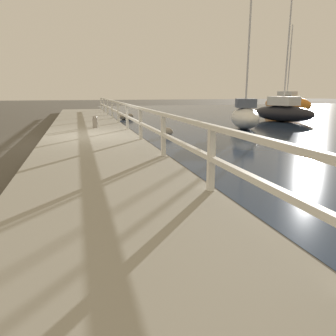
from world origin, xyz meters
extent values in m
plane|color=#4C473D|center=(0.00, 0.00, 0.00)|extent=(120.00, 120.00, 0.00)
cube|color=gray|center=(0.00, 0.00, 0.14)|extent=(3.25, 36.00, 0.27)
cube|color=white|center=(1.52, -7.36, 0.79)|extent=(0.10, 0.10, 1.04)
cube|color=white|center=(1.52, -4.42, 0.79)|extent=(0.10, 0.10, 1.04)
cube|color=white|center=(1.52, -1.47, 0.79)|extent=(0.10, 0.10, 1.04)
cube|color=white|center=(1.52, 1.47, 0.79)|extent=(0.10, 0.10, 1.04)
cube|color=white|center=(1.52, 4.42, 0.79)|extent=(0.10, 0.10, 1.04)
cube|color=white|center=(1.52, 7.36, 0.79)|extent=(0.10, 0.10, 1.04)
cube|color=white|center=(1.52, 10.31, 0.79)|extent=(0.10, 0.10, 1.04)
cube|color=white|center=(1.52, 13.25, 0.79)|extent=(0.10, 0.10, 1.04)
cube|color=white|center=(1.52, 16.20, 0.79)|extent=(0.10, 0.10, 1.04)
cube|color=white|center=(1.52, 0.00, 1.27)|extent=(0.09, 32.50, 0.08)
cube|color=white|center=(1.52, 0.00, 0.79)|extent=(0.09, 32.50, 0.08)
ellipsoid|color=slate|center=(2.94, 9.87, 0.18)|extent=(0.47, 0.42, 0.35)
ellipsoid|color=gray|center=(2.45, 9.38, 0.21)|extent=(0.57, 0.52, 0.43)
ellipsoid|color=gray|center=(3.10, 0.98, 0.18)|extent=(0.47, 0.42, 0.35)
cylinder|color=gray|center=(0.28, 2.41, 0.47)|extent=(0.21, 0.21, 0.39)
sphere|color=gray|center=(0.28, 2.41, 0.70)|extent=(0.19, 0.19, 0.19)
ellipsoid|color=orange|center=(16.86, 12.79, 0.72)|extent=(1.25, 5.95, 1.42)
cube|color=silver|center=(16.86, 12.79, 1.61)|extent=(0.74, 1.90, 0.36)
cylinder|color=silver|center=(16.86, 12.79, 4.25)|extent=(0.09, 0.09, 5.65)
ellipsoid|color=white|center=(7.51, 2.66, 0.52)|extent=(2.39, 3.56, 1.02)
cube|color=#4C566B|center=(7.51, 2.66, 1.23)|extent=(1.23, 1.31, 0.42)
cylinder|color=silver|center=(7.51, 2.66, 3.87)|extent=(0.09, 0.09, 5.70)
ellipsoid|color=black|center=(11.56, 5.49, 0.49)|extent=(2.75, 4.53, 0.96)
cube|color=silver|center=(11.56, 5.49, 1.23)|extent=(1.53, 1.87, 0.52)
cylinder|color=silver|center=(11.56, 5.49, 3.92)|extent=(0.09, 0.09, 5.90)
camera|label=1|loc=(-0.43, -11.97, 1.80)|focal=35.00mm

